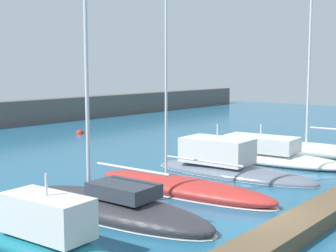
{
  "coord_description": "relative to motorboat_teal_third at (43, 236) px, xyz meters",
  "views": [
    {
      "loc": [
        -16.12,
        -8.77,
        6.13
      ],
      "look_at": [
        2.46,
        6.41,
        3.21
      ],
      "focal_mm": 51.84,
      "sensor_mm": 36.0,
      "label": 1
    }
  ],
  "objects": [
    {
      "name": "motorboat_slate_sixth",
      "position": [
        14.0,
        1.62,
        -0.11
      ],
      "size": [
        3.52,
        10.26,
        3.29
      ],
      "rotation": [
        0.0,
        0.0,
        1.63
      ],
      "color": "slate",
      "rests_on": "ground_plane"
    },
    {
      "name": "sailboat_charcoal_fourth",
      "position": [
        4.41,
        1.22,
        -0.18
      ],
      "size": [
        3.34,
        10.24,
        20.54
      ],
      "rotation": [
        0.0,
        0.0,
        1.61
      ],
      "color": "#2D2D33",
      "rests_on": "ground_plane"
    },
    {
      "name": "motorboat_teal_third",
      "position": [
        0.0,
        0.0,
        0.0
      ],
      "size": [
        2.49,
        7.58,
        3.0
      ],
      "rotation": [
        0.0,
        0.0,
        1.64
      ],
      "color": "#19707F",
      "rests_on": "ground_plane"
    },
    {
      "name": "mooring_buoy_red",
      "position": [
        19.79,
        21.33,
        -0.58
      ],
      "size": [
        0.78,
        0.78,
        0.78
      ],
      "primitive_type": "sphere",
      "color": "red",
      "rests_on": "ground_plane"
    },
    {
      "name": "ground_plane",
      "position": [
        6.75,
        -4.26,
        -0.58
      ],
      "size": [
        120.0,
        120.0,
        0.0
      ],
      "primitive_type": "plane",
      "color": "#236084"
    },
    {
      "name": "motorboat_white_seventh",
      "position": [
        18.64,
        1.49,
        -0.12
      ],
      "size": [
        3.83,
        10.74,
        2.74
      ],
      "rotation": [
        0.0,
        0.0,
        1.66
      ],
      "color": "white",
      "rests_on": "ground_plane"
    },
    {
      "name": "sailboat_red_fifth",
      "position": [
        9.06,
        1.2,
        -0.21
      ],
      "size": [
        2.91,
        10.44,
        20.92
      ],
      "rotation": [
        0.0,
        0.0,
        1.61
      ],
      "color": "#B72D28",
      "rests_on": "ground_plane"
    },
    {
      "name": "dock_pier",
      "position": [
        6.75,
        -5.8,
        -0.28
      ],
      "size": [
        36.9,
        1.48,
        0.6
      ],
      "primitive_type": "cube",
      "color": "brown",
      "rests_on": "ground_plane"
    },
    {
      "name": "sailboat_ivory_eighth",
      "position": [
        22.68,
        -0.23,
        -0.16
      ],
      "size": [
        2.73,
        8.0,
        12.74
      ],
      "rotation": [
        0.0,
        0.0,
        1.66
      ],
      "color": "silver",
      "rests_on": "ground_plane"
    }
  ]
}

